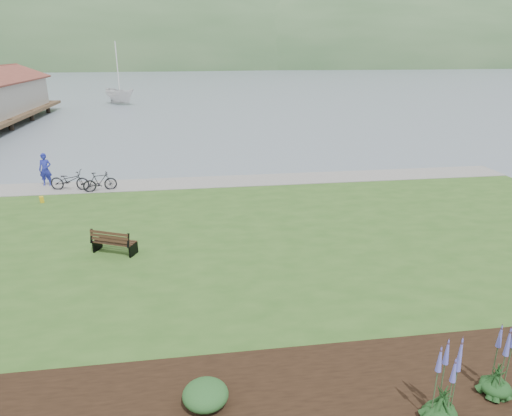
% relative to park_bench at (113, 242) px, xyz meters
% --- Properties ---
extents(ground, '(600.00, 600.00, 0.00)m').
position_rel_park_bench_xyz_m(ground, '(3.23, 1.53, -0.86)').
color(ground, slate).
rests_on(ground, ground).
extents(lawn, '(34.00, 20.00, 0.40)m').
position_rel_park_bench_xyz_m(lawn, '(3.23, -0.47, -0.66)').
color(lawn, '#2F561E').
rests_on(lawn, ground).
extents(shoreline_path, '(34.00, 2.20, 0.03)m').
position_rel_park_bench_xyz_m(shoreline_path, '(3.23, 8.43, -0.44)').
color(shoreline_path, gray).
rests_on(shoreline_path, lawn).
extents(garden_bed, '(24.00, 4.40, 0.04)m').
position_rel_park_bench_xyz_m(garden_bed, '(6.23, -8.27, -0.44)').
color(garden_bed, black).
rests_on(garden_bed, lawn).
extents(far_hillside, '(580.00, 80.00, 38.00)m').
position_rel_park_bench_xyz_m(far_hillside, '(23.23, 171.53, -0.86)').
color(far_hillside, '#355932').
rests_on(far_hillside, ground).
extents(park_bench, '(1.60, 1.17, 0.92)m').
position_rel_park_bench_xyz_m(park_bench, '(0.00, 0.00, 0.00)').
color(park_bench, black).
rests_on(park_bench, lawn).
extents(person, '(0.75, 0.53, 2.00)m').
position_rel_park_bench_xyz_m(person, '(-4.61, 9.03, 0.54)').
color(person, navy).
rests_on(person, lawn).
extents(bicycle_a, '(1.02, 2.06, 1.03)m').
position_rel_park_bench_xyz_m(bicycle_a, '(-3.23, 8.04, 0.06)').
color(bicycle_a, black).
rests_on(bicycle_a, lawn).
extents(bicycle_b, '(0.93, 1.69, 0.98)m').
position_rel_park_bench_xyz_m(bicycle_b, '(-1.71, 7.65, 0.03)').
color(bicycle_b, black).
rests_on(bicycle_b, lawn).
extents(sailboat, '(13.62, 13.64, 25.31)m').
position_rel_park_bench_xyz_m(sailboat, '(-6.05, 48.98, -0.86)').
color(sailboat, silver).
rests_on(sailboat, ground).
extents(pannier, '(0.25, 0.30, 0.27)m').
position_rel_park_bench_xyz_m(pannier, '(-4.11, 6.23, -0.32)').
color(pannier, gold).
rests_on(pannier, lawn).
extents(echium_0, '(0.62, 0.62, 1.92)m').
position_rel_park_bench_xyz_m(echium_0, '(7.26, -8.66, 0.35)').
color(echium_0, '#153A17').
rests_on(echium_0, garden_bed).
extents(echium_1, '(0.62, 0.62, 1.97)m').
position_rel_park_bench_xyz_m(echium_1, '(8.74, -8.18, 0.32)').
color(echium_1, '#153A17').
rests_on(echium_1, garden_bed).
extents(shrub_0, '(0.92, 0.92, 0.46)m').
position_rel_park_bench_xyz_m(shrub_0, '(2.85, -7.62, -0.19)').
color(shrub_0, '#1E4C21').
rests_on(shrub_0, garden_bed).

